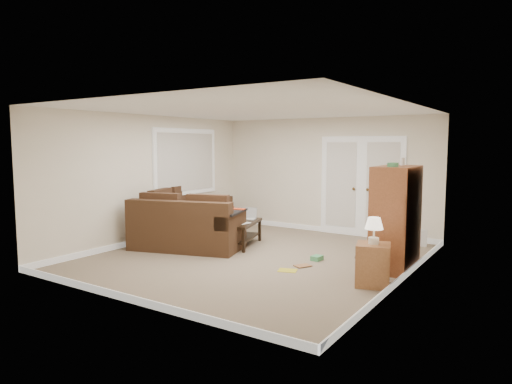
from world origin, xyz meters
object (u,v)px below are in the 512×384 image
Objects in this scene: tv_armoire at (396,217)px; side_cabinet at (373,261)px; coffee_table at (240,232)px; sectional_sofa at (189,222)px.

tv_armoire is 1.11m from side_cabinet.
side_cabinet is at bearing -91.01° from tv_armoire.
tv_armoire is at bearing 74.01° from side_cabinet.
coffee_table is 3.13m from side_cabinet.
tv_armoire reaches higher than coffee_table.
sectional_sofa reaches higher than coffee_table.
sectional_sofa is 4.12m from tv_armoire.
coffee_table is at bearing 144.52° from side_cabinet.
tv_armoire is at bearing -17.41° from coffee_table.
coffee_table is at bearing -8.63° from sectional_sofa.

